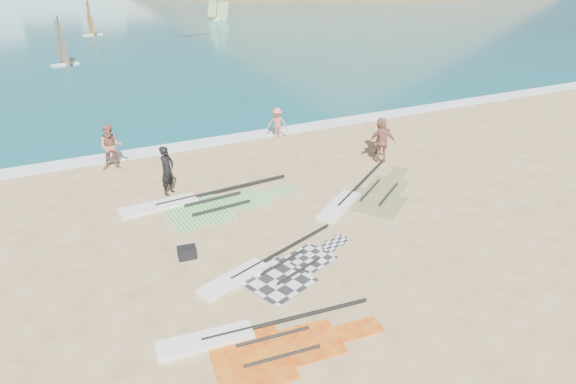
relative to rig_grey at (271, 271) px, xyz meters
name	(u,v)px	position (x,y,z in m)	size (l,w,h in m)	color
ground	(396,273)	(3.05, -1.54, -0.05)	(300.00, 300.00, 0.00)	#D7B17E
surf_line	(236,139)	(3.05, 10.76, -0.05)	(300.00, 1.20, 0.04)	white
rig_grey	(271,271)	(0.00, 0.00, 0.00)	(5.01, 2.92, 0.19)	#2A2A2D
rig_green	(199,204)	(-0.57, 4.77, 0.00)	(6.30, 2.53, 0.20)	green
rig_orange	(364,197)	(4.90, 2.69, 0.00)	(5.48, 4.20, 0.20)	orange
rig_red	(254,343)	(-1.47, -2.36, 0.00)	(5.08, 2.25, 0.20)	red
gear_bag_near	(187,253)	(-1.84, 1.71, 0.12)	(0.52, 0.38, 0.33)	black
person_wetsuit	(167,170)	(-1.25, 6.16, 0.86)	(0.66, 0.43, 1.81)	black
beachgoer_left	(111,147)	(-2.70, 9.51, 0.89)	(0.91, 0.71, 1.87)	#9F6154
beachgoer_mid	(277,123)	(4.89, 9.96, 0.70)	(0.97, 0.56, 1.50)	#B36958
beachgoer_back	(383,142)	(7.49, 5.20, 0.86)	(1.06, 0.44, 1.81)	#9B5A50
beachgoer_right	(381,135)	(8.18, 6.23, 0.75)	(1.48, 0.47, 1.59)	#986B50
windsurfer_left	(62,51)	(-3.02, 34.17, 1.13)	(2.23, 2.54, 3.92)	white
windsurfer_centre	(91,24)	(1.08, 52.32, 1.16)	(2.29, 2.70, 4.06)	white
windsurfer_right	(218,10)	(19.73, 61.85, 1.36)	(2.81, 2.71, 4.99)	white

